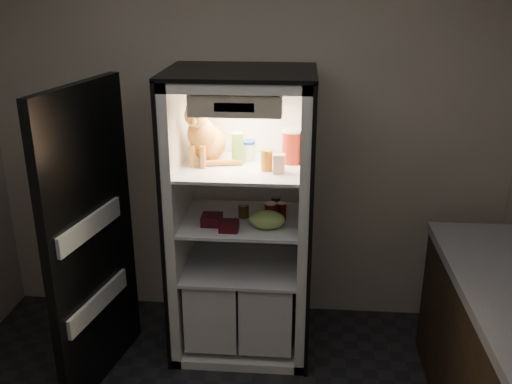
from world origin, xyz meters
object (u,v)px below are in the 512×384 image
soda_can_a (276,205)px  grape_bag (267,220)px  tabby_cat (205,137)px  soda_can_c (271,213)px  mayo_tub (248,150)px  condiment_jar (244,210)px  salsa_jar (267,160)px  berry_box_right (229,226)px  cream_carton (279,164)px  refrigerator (242,235)px  berry_box_left (212,220)px  pepper_jar (292,146)px  parmesan_shaker (238,148)px  soda_can_b (282,211)px

soda_can_a → grape_bag: size_ratio=0.50×
tabby_cat → soda_can_c: 0.62m
mayo_tub → soda_can_a: mayo_tub is taller
tabby_cat → condiment_jar: tabby_cat is taller
salsa_jar → berry_box_right: size_ratio=1.13×
cream_carton → condiment_jar: bearing=149.4°
refrigerator → berry_box_left: size_ratio=15.07×
salsa_jar → refrigerator: bearing=141.6°
pepper_jar → grape_bag: pepper_jar is taller
soda_can_c → berry_box_left: (-0.36, -0.04, -0.04)m
mayo_tub → cream_carton: 0.32m
tabby_cat → parmesan_shaker: 0.21m
salsa_jar → condiment_jar: size_ratio=1.36×
refrigerator → soda_can_c: refrigerator is taller
mayo_tub → berry_box_right: bearing=-105.7°
parmesan_shaker → salsa_jar: size_ratio=1.55×
salsa_jar → berry_box_left: size_ratio=1.03×
berry_box_left → refrigerator: bearing=45.2°
salsa_jar → berry_box_left: (-0.34, -0.04, -0.38)m
soda_can_a → grape_bag: bearing=-99.5°
parmesan_shaker → condiment_jar: 0.40m
tabby_cat → cream_carton: tabby_cat is taller
soda_can_b → grape_bag: size_ratio=0.50×
pepper_jar → berry_box_left: (-0.48, -0.21, -0.43)m
condiment_jar → berry_box_left: bearing=-144.9°
refrigerator → soda_can_a: 0.30m
salsa_jar → berry_box_left: salsa_jar is taller
mayo_tub → berry_box_right: size_ratio=1.12×
tabby_cat → parmesan_shaker: tabby_cat is taller
condiment_jar → soda_can_b: bearing=-2.3°
pepper_jar → berry_box_right: size_ratio=1.90×
refrigerator → soda_can_a: refrigerator is taller
pepper_jar → berry_box_right: bearing=-142.1°
tabby_cat → mayo_tub: size_ratio=3.39×
mayo_tub → pepper_jar: bearing=-6.5°
cream_carton → grape_bag: size_ratio=0.52×
tabby_cat → salsa_jar: bearing=-5.4°
pepper_jar → refrigerator: bearing=-173.9°
refrigerator → pepper_jar: bearing=6.1°
soda_can_c → grape_bag: bearing=-104.6°
refrigerator → grape_bag: (0.17, -0.20, 0.20)m
refrigerator → salsa_jar: (0.17, -0.13, 0.56)m
salsa_jar → cream_carton: (0.08, -0.05, -0.01)m
salsa_jar → soda_can_a: size_ratio=1.15×
refrigerator → condiment_jar: (0.01, -0.04, 0.20)m
mayo_tub → soda_can_c: (0.16, -0.20, -0.35)m
cream_carton → condiment_jar: (-0.23, 0.13, -0.36)m
salsa_jar → cream_carton: 0.09m
pepper_jar → soda_can_b: bearing=-123.8°
mayo_tub → salsa_jar: (0.13, -0.20, 0.00)m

